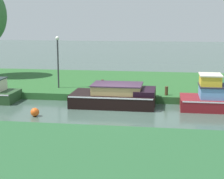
# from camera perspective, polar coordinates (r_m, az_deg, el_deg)

# --- Properties ---
(ground_plane) EXTENTS (120.00, 120.00, 0.00)m
(ground_plane) POSITION_cam_1_polar(r_m,az_deg,el_deg) (19.32, 0.31, -3.31)
(ground_plane) COLOR #3E554A
(riverbank_far) EXTENTS (72.00, 10.00, 0.40)m
(riverbank_far) POSITION_cam_1_polar(r_m,az_deg,el_deg) (26.07, 2.56, 0.85)
(riverbank_far) COLOR #285B29
(riverbank_far) RESTS_ON ground_plane
(black_barge) EXTENTS (4.55, 2.42, 1.23)m
(black_barge) POSITION_cam_1_polar(r_m,az_deg,el_deg) (20.37, 0.58, -1.03)
(black_barge) COLOR black
(black_barge) RESTS_ON ground_plane
(lamp_post) EXTENTS (0.24, 0.24, 3.24)m
(lamp_post) POSITION_cam_1_polar(r_m,az_deg,el_deg) (23.52, -8.30, 5.09)
(lamp_post) COLOR #333338
(lamp_post) RESTS_ON riverbank_far
(mooring_post_near) EXTENTS (0.18, 0.18, 0.50)m
(mooring_post_near) POSITION_cam_1_polar(r_m,az_deg,el_deg) (21.46, 8.34, -0.21)
(mooring_post_near) COLOR #46331E
(mooring_post_near) RESTS_ON riverbank_far
(mooring_post_far) EXTENTS (0.15, 0.15, 0.81)m
(mooring_post_far) POSITION_cam_1_polar(r_m,az_deg,el_deg) (21.76, -1.46, 0.47)
(mooring_post_far) COLOR #482E23
(mooring_post_far) RESTS_ON riverbank_far
(channel_buoy) EXTENTS (0.42, 0.42, 0.42)m
(channel_buoy) POSITION_cam_1_polar(r_m,az_deg,el_deg) (18.62, -11.74, -3.42)
(channel_buoy) COLOR #E55919
(channel_buoy) RESTS_ON ground_plane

